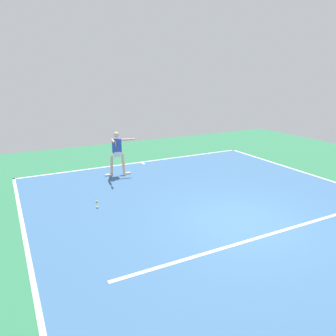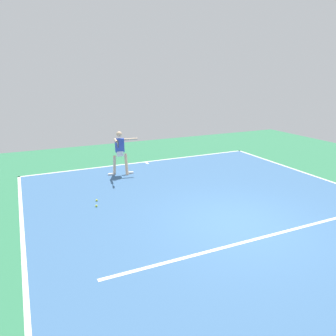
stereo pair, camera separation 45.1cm
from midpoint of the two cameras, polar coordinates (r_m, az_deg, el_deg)
The scene contains 9 objects.
ground_plane at distance 8.88m, azimuth 11.46°, elevation -9.43°, with size 22.89×22.89×0.00m, color #2D754C.
court_surface at distance 8.88m, azimuth 11.46°, elevation -9.41°, with size 10.54×13.86×0.00m, color #38608E.
court_line_baseline_near at distance 14.52m, azimuth -5.69°, elevation 1.04°, with size 10.54×0.10×0.01m, color white.
court_line_sideline_right at distance 7.23m, azimuth -24.72°, elevation -17.14°, with size 0.10×13.86×0.01m, color white.
court_line_service at distance 8.31m, azimuth 15.24°, elevation -11.57°, with size 7.91×0.10×0.01m, color white.
court_line_centre_mark at distance 14.34m, azimuth -5.38°, elevation 0.85°, with size 0.10×0.30×0.01m, color white.
tennis_player at distance 12.52m, azimuth -10.02°, elevation 3.02°, with size 1.20×1.24×1.74m.
tennis_ball_by_sideline at distance 10.24m, azimuth -13.76°, elevation -5.82°, with size 0.07×0.07×0.07m, color yellow.
tennis_ball_centre_court at distance 9.83m, azimuth -13.73°, elevation -6.78°, with size 0.07×0.07×0.07m, color #CCE033.
Camera 1 is at (5.37, 6.04, 3.81)m, focal length 34.31 mm.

